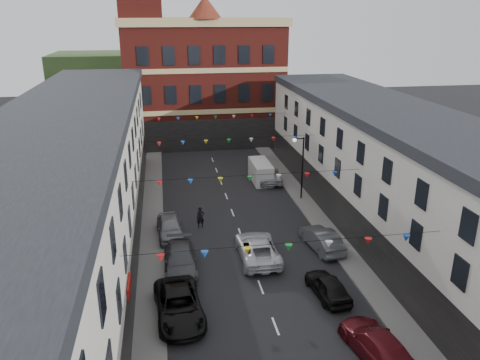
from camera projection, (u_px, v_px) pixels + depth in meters
ground at (261, 287)px, 29.76m from camera, size 160.00×160.00×0.00m
pavement_left at (151, 279)px, 30.53m from camera, size 1.80×64.00×0.15m
pavement_right at (351, 262)px, 32.67m from camera, size 1.80×64.00×0.15m
terrace_left at (60, 217)px, 27.07m from camera, size 8.40×56.00×10.70m
terrace_right at (433, 199)px, 30.90m from camera, size 8.40×56.00×9.70m
civic_building at (203, 80)px, 62.30m from camera, size 20.60×13.30×18.50m
clock_tower at (142, 27)px, 56.12m from camera, size 5.60×5.60×30.00m
distant_hill at (170, 80)px, 85.09m from camera, size 40.00×14.00×10.00m
street_lamp at (300, 160)px, 42.48m from camera, size 1.10×0.36×6.00m
car_left_c at (179, 305)px, 26.60m from camera, size 3.00×5.79×1.56m
car_left_d at (181, 260)px, 31.51m from camera, size 2.25×5.34×1.54m
car_left_e at (170, 227)px, 36.24m from camera, size 2.20×4.83×1.61m
car_right_c at (377, 345)px, 23.47m from camera, size 2.80×5.45×1.51m
car_right_d at (328, 286)px, 28.63m from camera, size 2.08×4.27×1.40m
car_right_e at (322, 239)px, 34.41m from camera, size 2.27×4.90×1.55m
car_right_f at (269, 175)px, 48.33m from camera, size 2.84×5.27×1.40m
moving_car at (257, 248)px, 33.05m from camera, size 2.72×5.81×1.61m
white_van at (261, 172)px, 48.35m from camera, size 1.80×4.67×2.07m
pedestrian at (201, 217)px, 37.84m from camera, size 0.69×0.50×1.77m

